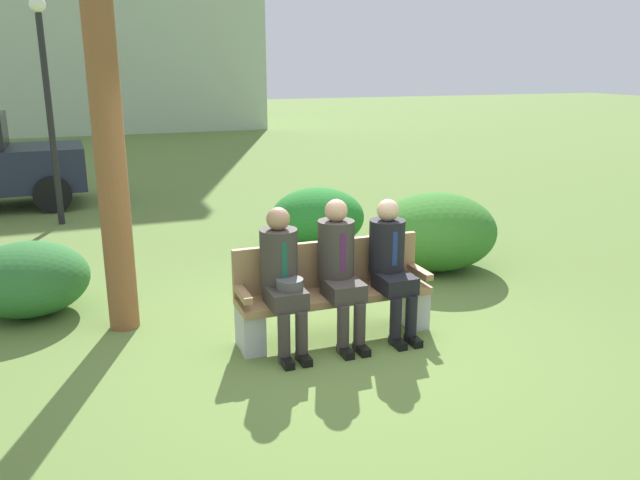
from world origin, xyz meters
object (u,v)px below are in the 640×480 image
Objects in this scene: seated_man_left at (282,273)px; seated_man_middle at (339,264)px; park_bench at (333,293)px; shrub_near_bench at (28,279)px; shrub_mid_lawn at (318,217)px; street_lamp at (47,89)px; seated_man_right at (391,260)px; shrub_far_lawn at (436,231)px.

seated_man_middle is at bearing 0.91° from seated_man_left.
seated_man_middle reaches higher than park_bench.
shrub_near_bench is 3.91m from shrub_mid_lawn.
shrub_near_bench is 0.35× the size of street_lamp.
seated_man_right is 2.15m from shrub_far_lawn.
seated_man_middle is 6.39m from street_lamp.
park_bench is at bearing 166.83° from seated_man_right.
park_bench is 6.36m from street_lamp.
seated_man_left is 6.21m from street_lamp.
seated_man_middle is 0.87× the size of shrub_far_lawn.
park_bench is at bearing 13.72° from seated_man_left.
shrub_mid_lawn is (0.40, 3.05, -0.31)m from seated_man_right.
street_lamp is (-2.51, 5.58, 1.72)m from park_bench.
park_bench is 0.63m from seated_man_left.
park_bench is 1.42× the size of seated_man_left.
seated_man_right is 6.62m from street_lamp.
street_lamp is (-2.52, 5.70, 1.39)m from seated_man_middle.
seated_man_right is 0.37× the size of street_lamp.
street_lamp reaches higher than seated_man_left.
park_bench is 0.35m from seated_man_middle.
seated_man_left is at bearing -37.97° from shrub_near_bench.
park_bench is 3.07m from shrub_mid_lawn.
seated_man_right is at bearing -132.32° from shrub_far_lawn.
seated_man_right is 0.97× the size of shrub_mid_lawn.
shrub_near_bench is 4.72m from shrub_far_lawn.
seated_man_middle is (0.01, -0.12, 0.32)m from park_bench.
shrub_far_lawn is (1.97, 1.45, 0.06)m from park_bench.
seated_man_right is at bearing -27.61° from shrub_near_bench.
park_bench reaches higher than shrub_mid_lawn.
seated_man_right reaches higher than shrub_near_bench.
shrub_near_bench is 0.91× the size of shrub_mid_lawn.
shrub_near_bench is at bearing 152.39° from seated_man_right.
shrub_mid_lawn is at bearing 72.28° from park_bench.
shrub_far_lawn is 6.32m from street_lamp.
seated_man_right reaches higher than park_bench.
shrub_near_bench is at bearing 148.15° from seated_man_middle.
street_lamp is at bearing 113.86° from seated_man_middle.
seated_man_right is (1.07, 0.00, -0.00)m from seated_man_left.
park_bench is 1.20× the size of shrub_far_lawn.
seated_man_right is (0.52, -0.00, -0.02)m from seated_man_middle.
shrub_far_lawn is at bearing -42.65° from street_lamp.
shrub_far_lawn is (1.44, 1.58, -0.24)m from seated_man_right.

